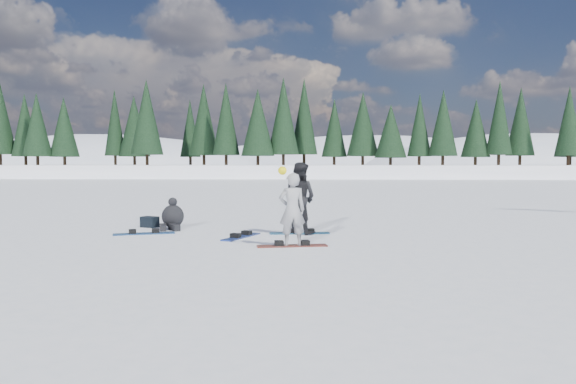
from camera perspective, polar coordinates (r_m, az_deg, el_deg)
The scene contains 10 objects.
ground at distance 12.98m, azimuth -0.97°, elevation -4.93°, with size 420.00×420.00×0.00m, color white.
alpine_backdrop at distance 202.99m, azimuth -0.84°, elevation -1.45°, with size 412.50×227.00×53.20m.
snowboarder_woman at distance 11.92m, azimuth 0.40°, elevation -1.76°, with size 0.65×0.51×1.71m.
snowboarder_man at distance 14.06m, azimuth 1.19°, elevation -0.63°, with size 0.87×0.68×1.80m, color black.
seated_rider at distance 15.55m, azimuth -11.67°, elevation -2.47°, with size 0.76×1.10×0.84m.
gear_bag at distance 15.99m, azimuth -13.87°, elevation -2.97°, with size 0.45×0.30×0.30m, color black.
snowboard_woman at distance 12.01m, azimuth 0.42°, elevation -5.49°, with size 1.50×0.28×0.03m, color maroon.
snowboard_man at distance 14.15m, azimuth 1.18°, elevation -4.21°, with size 1.50×0.28×0.03m, color #1B6696.
snowboard_loose_c at distance 14.52m, azimuth -14.41°, elevation -4.12°, with size 1.50×0.28×0.03m, color #194B8D.
snowboard_loose_a at distance 13.52m, azimuth -4.77°, elevation -4.55°, with size 1.50×0.28×0.03m, color navy.
Camera 1 is at (0.83, -12.83, 1.79)m, focal length 35.00 mm.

